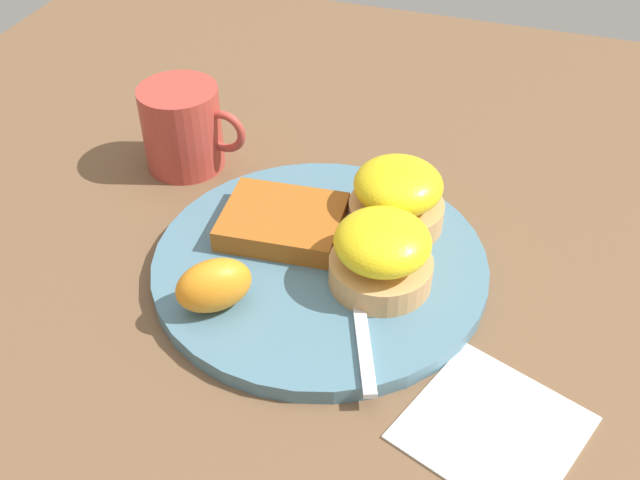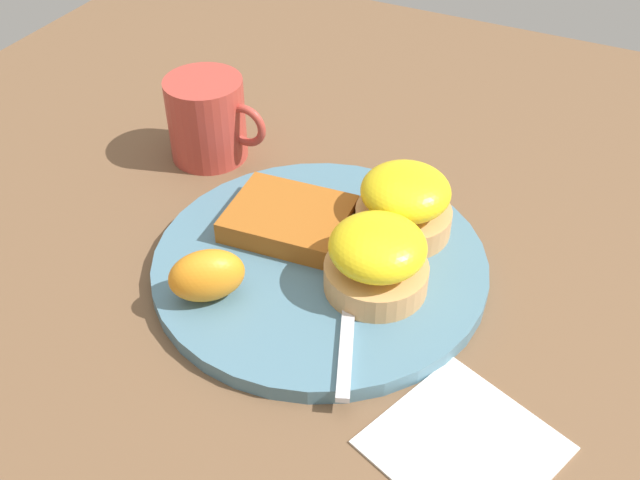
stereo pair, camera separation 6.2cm
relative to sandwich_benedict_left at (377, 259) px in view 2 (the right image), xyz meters
name	(u,v)px [view 2 (the right image)]	position (x,y,z in m)	size (l,w,h in m)	color
ground_plane	(320,270)	(-0.06, 0.01, -0.04)	(1.10, 1.10, 0.00)	brown
plate	(320,264)	(-0.06, 0.01, -0.04)	(0.28, 0.28, 0.01)	slate
sandwich_benedict_left	(377,259)	(0.00, 0.00, 0.00)	(0.08, 0.08, 0.06)	tan
sandwich_benedict_right	(405,203)	(-0.01, 0.08, 0.00)	(0.08, 0.08, 0.06)	tan
hashbrown_patty	(289,219)	(-0.10, 0.04, -0.02)	(0.10, 0.08, 0.02)	#A3571C
orange_wedge	(207,276)	(-0.11, -0.07, -0.01)	(0.06, 0.04, 0.04)	orange
fork	(351,274)	(-0.02, 0.00, -0.03)	(0.10, 0.22, 0.00)	silver
cup	(208,119)	(-0.23, 0.12, 0.00)	(0.11, 0.08, 0.08)	#B23D33
napkin	(464,445)	(0.11, -0.10, -0.04)	(0.11, 0.11, 0.00)	white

